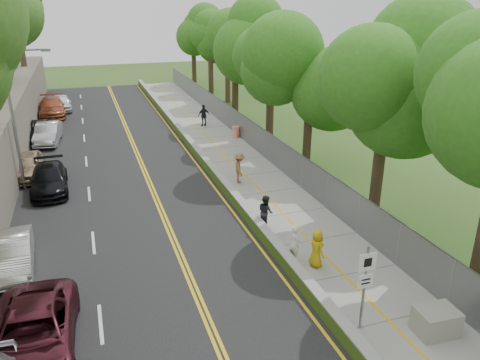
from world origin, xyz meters
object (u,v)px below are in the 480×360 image
concrete_block (436,321)px  painter_0 (317,248)px  car_2 (34,334)px  streetlight (16,111)px  signpost (365,279)px  construction_barrel (236,132)px  car_1 (13,254)px  person_far (204,115)px

concrete_block → painter_0: 5.33m
concrete_block → car_2: size_ratio=0.25×
streetlight → signpost: 20.72m
concrete_block → painter_0: bearing=109.8°
signpost → painter_0: signpost is taller
streetlight → construction_barrel: 16.60m
streetlight → car_1: bearing=-89.1°
streetlight → car_1: 10.06m
car_1 → painter_0: 12.34m
construction_barrel → painter_0: painter_0 is taller
person_far → signpost: bearing=77.3°
signpost → concrete_block: signpost is taller
painter_0 → person_far: person_far is taller
streetlight → car_2: streetlight is taller
streetlight → concrete_block: size_ratio=6.02×
person_far → car_2: bearing=55.9°
signpost → construction_barrel: size_ratio=3.44×
signpost → person_far: (1.75, 27.66, -0.98)m
concrete_block → car_2: car_2 is taller
construction_barrel → car_1: (-14.61, -15.64, 0.22)m
streetlight → construction_barrel: size_ratio=8.87×
car_2 → streetlight: bearing=97.4°
construction_barrel → streetlight: bearing=-156.6°
car_1 → streetlight: bearing=87.6°
streetlight → signpost: bearing=-55.9°
painter_0 → person_far: bearing=-9.5°
signpost → car_1: signpost is taller
signpost → person_far: size_ratio=1.66×
concrete_block → car_1: bearing=147.2°
construction_barrel → painter_0: 19.59m
streetlight → car_2: size_ratio=1.50×
streetlight → concrete_block: 23.01m
streetlight → person_far: size_ratio=4.29×
signpost → car_2: (-10.19, 2.17, -1.18)m
car_1 → person_far: size_ratio=2.21×
concrete_block → painter_0: painter_0 is taller
streetlight → car_1: size_ratio=1.94×
signpost → concrete_block: (2.20, -0.98, -1.47)m
car_2 → person_far: 28.16m
concrete_block → car_2: 12.79m
person_far → concrete_block: bearing=81.9°
car_2 → painter_0: bearing=12.2°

